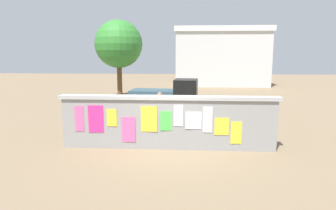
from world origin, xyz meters
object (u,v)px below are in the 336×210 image
Objects in this scene: auto_rickshaw_truck at (168,97)px; motorcycle at (227,124)px; bicycle_far at (103,118)px; bicycle_near at (129,129)px; person_walking at (160,107)px; tree_roadside at (119,44)px; person_bystander at (190,114)px.

auto_rickshaw_truck reaches higher than motorcycle.
motorcycle is 5.42m from bicycle_far.
bicycle_near is 1.02× the size of person_walking.
motorcycle is at bearing -11.82° from bicycle_far.
person_walking is at bearing -10.19° from bicycle_far.
bicycle_near reaches higher than motorcycle.
person_walking is at bearing 166.69° from motorcycle.
tree_roadside reaches higher than auto_rickshaw_truck.
bicycle_far is at bearing 168.18° from motorcycle.
motorcycle is 12.09m from tree_roadside.
tree_roadside is (-2.70, 10.38, 3.48)m from bicycle_near.
auto_rickshaw_truck is 2.29× the size of person_bystander.
motorcycle is at bearing 11.19° from bicycle_near.
person_walking is (1.03, 1.40, 0.62)m from bicycle_near.
auto_rickshaw_truck is 3.78m from person_walking.
bicycle_near is 2.40m from bicycle_far.
bicycle_far is 1.06× the size of person_walking.
auto_rickshaw_truck is 5.25m from person_bystander.
person_bystander is (1.18, -5.11, 0.09)m from auto_rickshaw_truck.
bicycle_near is 11.27m from tree_roadside.
bicycle_near is 2.37m from person_bystander.
person_bystander is at bearing -46.70° from person_walking.
bicycle_near is 0.96× the size of bicycle_far.
person_walking is at bearing 133.30° from person_bystander.
bicycle_far is at bearing 169.81° from person_walking.
tree_roadside is (-1.18, 8.52, 3.48)m from bicycle_far.
bicycle_near is at bearing -168.81° from motorcycle.
person_bystander is at bearing -64.16° from tree_roadside.
auto_rickshaw_truck is 1.95× the size of motorcycle.
bicycle_far is 4.26m from person_bystander.
bicycle_near is 1.02× the size of person_bystander.
auto_rickshaw_truck is 5.33m from bicycle_near.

